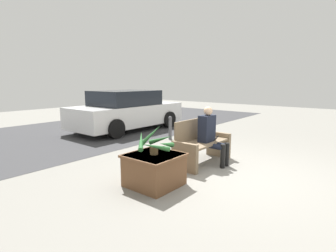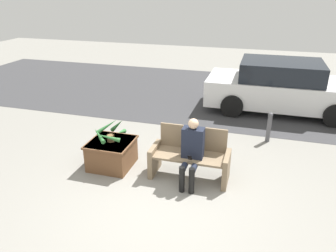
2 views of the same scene
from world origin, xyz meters
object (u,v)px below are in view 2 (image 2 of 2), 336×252
Objects in this scene: bollard_post at (269,126)px; bench at (190,156)px; planter_box at (112,153)px; person_seated at (192,149)px; parked_car at (282,87)px; potted_plant at (110,132)px.

bench is at bearing -125.46° from bollard_post.
bench is 1.73× the size of planter_box.
person_seated is at bearing -121.72° from bollard_post.
planter_box is at bearing -127.34° from parked_car.
potted_plant is 5.38m from parked_car.
parked_car reaches higher than planter_box.
bollard_post is at bearing -97.47° from parked_car.
bench is 1.58m from planter_box.
bollard_post is (1.40, 1.96, -0.04)m from bench.
person_seated is 1.63m from potted_plant.
parked_car is 5.88× the size of bollard_post.
parked_car is at bearing 69.71° from person_seated.
planter_box is at bearing -145.65° from bollard_post.
bollard_post is at bearing 34.35° from planter_box.
planter_box is 1.18× the size of bollard_post.
parked_car reaches higher than person_seated.
person_seated is 1.72× the size of bollard_post.
potted_plant is (-1.63, 0.12, 0.08)m from person_seated.
bollard_post is at bearing 58.28° from person_seated.
potted_plant is (0.01, -0.01, 0.46)m from planter_box.
potted_plant is (-1.56, -0.07, 0.33)m from bench.
potted_plant is at bearing -38.87° from planter_box.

